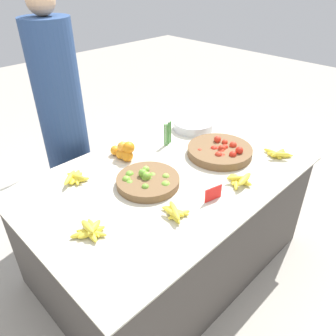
{
  "coord_description": "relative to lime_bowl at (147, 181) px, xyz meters",
  "views": [
    {
      "loc": [
        -1.19,
        -1.19,
        1.86
      ],
      "look_at": [
        0.0,
        0.0,
        0.79
      ],
      "focal_mm": 35.0,
      "sensor_mm": 36.0,
      "label": 1
    }
  ],
  "objects": [
    {
      "name": "banana_bunch_back_center",
      "position": [
        -0.47,
        -0.11,
        -0.01
      ],
      "size": [
        0.17,
        0.17,
        0.06
      ],
      "color": "yellow",
      "rests_on": "market_table"
    },
    {
      "name": "market_table",
      "position": [
        0.16,
        -0.01,
        -0.4
      ],
      "size": [
        1.76,
        1.16,
        0.74
      ],
      "color": "#4C4742",
      "rests_on": "ground_plane"
    },
    {
      "name": "ground_plane",
      "position": [
        0.16,
        -0.01,
        -0.77
      ],
      "size": [
        12.0,
        12.0,
        0.0
      ],
      "primitive_type": "plane",
      "color": "#ADA599"
    },
    {
      "name": "metal_bowl",
      "position": [
        0.76,
        0.3,
        0.0
      ],
      "size": [
        0.31,
        0.31,
        0.07
      ],
      "color": "silver",
      "rests_on": "market_table"
    },
    {
      "name": "banana_bunch_front_left",
      "position": [
        0.83,
        -0.38,
        -0.01
      ],
      "size": [
        0.18,
        0.2,
        0.05
      ],
      "color": "yellow",
      "rests_on": "market_table"
    },
    {
      "name": "banana_bunch_front_center",
      "position": [
        0.39,
        -0.38,
        -0.0
      ],
      "size": [
        0.17,
        0.16,
        0.06
      ],
      "color": "yellow",
      "rests_on": "market_table"
    },
    {
      "name": "veg_bundle",
      "position": [
        0.44,
        0.27,
        0.05
      ],
      "size": [
        0.07,
        0.03,
        0.16
      ],
      "color": "#4C8E42",
      "rests_on": "market_table"
    },
    {
      "name": "vendor_person",
      "position": [
        -0.05,
        0.83,
        0.05
      ],
      "size": [
        0.31,
        0.31,
        1.75
      ],
      "color": "navy",
      "rests_on": "ground_plane"
    },
    {
      "name": "banana_bunch_middle_right",
      "position": [
        -0.28,
        0.33,
        -0.01
      ],
      "size": [
        0.18,
        0.15,
        0.05
      ],
      "color": "yellow",
      "rests_on": "market_table"
    },
    {
      "name": "tomato_basket",
      "position": [
        0.58,
        -0.09,
        0.0
      ],
      "size": [
        0.44,
        0.44,
        0.1
      ],
      "color": "brown",
      "rests_on": "market_table"
    },
    {
      "name": "banana_bunch_front_right",
      "position": [
        -0.09,
        -0.31,
        -0.0
      ],
      "size": [
        0.13,
        0.17,
        0.06
      ],
      "color": "yellow",
      "rests_on": "market_table"
    },
    {
      "name": "orange_pile",
      "position": [
        0.09,
        0.33,
        0.03
      ],
      "size": [
        0.1,
        0.19,
        0.13
      ],
      "color": "orange",
      "rests_on": "market_table"
    },
    {
      "name": "price_sign",
      "position": [
        0.16,
        -0.36,
        0.01
      ],
      "size": [
        0.11,
        0.03,
        0.08
      ],
      "rotation": [
        0.0,
        0.0,
        -0.23
      ],
      "color": "red",
      "rests_on": "market_table"
    },
    {
      "name": "lime_bowl",
      "position": [
        0.0,
        0.0,
        0.0
      ],
      "size": [
        0.37,
        0.37,
        0.09
      ],
      "color": "brown",
      "rests_on": "market_table"
    }
  ]
}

